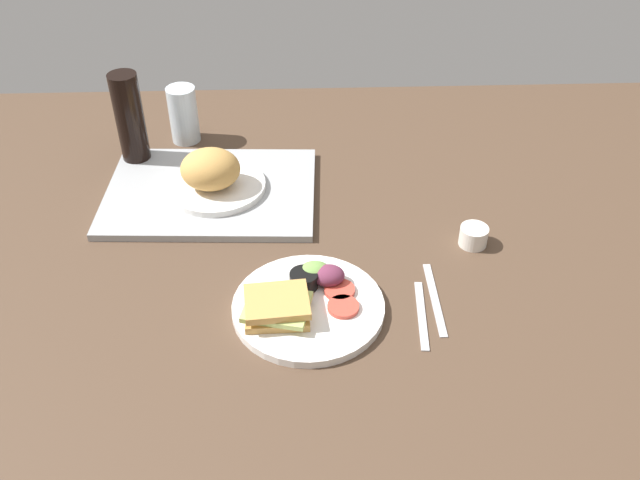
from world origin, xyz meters
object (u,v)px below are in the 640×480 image
fork (422,314)px  knife (435,298)px  serving_tray (211,192)px  drinking_glass (183,115)px  espresso_cup (473,236)px  plate_with_salad (304,302)px  bread_plate_near (212,175)px  soda_bottle (130,121)px

fork → knife: size_ratio=0.89×
serving_tray → knife: (43.40, -34.65, -0.55)cm
drinking_glass → espresso_cup: bearing=-34.9°
knife → drinking_glass: bearing=41.2°
serving_tray → plate_with_salad: bearing=-61.4°
serving_tray → bread_plate_near: bearing=-36.3°
plate_with_salad → soda_bottle: size_ratio=1.22×
soda_bottle → espresso_cup: soda_bottle is taller
serving_tray → bread_plate_near: bread_plate_near is taller
drinking_glass → fork: bearing=-52.3°
drinking_glass → knife: 78.16cm
serving_tray → drinking_glass: size_ratio=3.27×
plate_with_salad → knife: 23.77cm
fork → knife: same height
bread_plate_near → plate_with_salad: bearing=-62.1°
bread_plate_near → plate_with_salad: (18.85, -35.59, -3.81)cm
bread_plate_near → soda_bottle: bearing=142.8°
bread_plate_near → espresso_cup: bread_plate_near is taller
plate_with_salad → soda_bottle: (-37.83, 49.99, 9.34)cm
fork → serving_tray: bearing=50.6°
soda_bottle → knife: bearing=-38.2°
fork → knife: (3.00, 4.00, 0.00)cm
drinking_glass → soda_bottle: (-10.16, -10.15, 4.24)cm
bread_plate_near → knife: bearing=-38.7°
serving_tray → drinking_glass: 25.91cm
bread_plate_near → espresso_cup: (52.66, -18.37, -3.57)cm
serving_tray → espresso_cup: size_ratio=8.04×
bread_plate_near → drinking_glass: size_ratio=1.55×
drinking_glass → knife: (51.34, -58.55, -6.62)cm
knife → bread_plate_near: bearing=51.3°
drinking_glass → espresso_cup: size_ratio=2.45×
bread_plate_near → knife: bread_plate_near is taller
plate_with_salad → drinking_glass: (-27.68, 60.14, 5.11)cm
drinking_glass → soda_bottle: 14.97cm
fork → soda_bottle: bearing=52.5°
drinking_glass → serving_tray: bearing=-71.6°
fork → knife: bearing=-32.5°
bread_plate_near → espresso_cup: 55.89cm
soda_bottle → knife: size_ratio=1.17×
serving_tray → fork: 55.91cm
soda_bottle → drinking_glass: bearing=45.0°
soda_bottle → knife: 79.02cm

